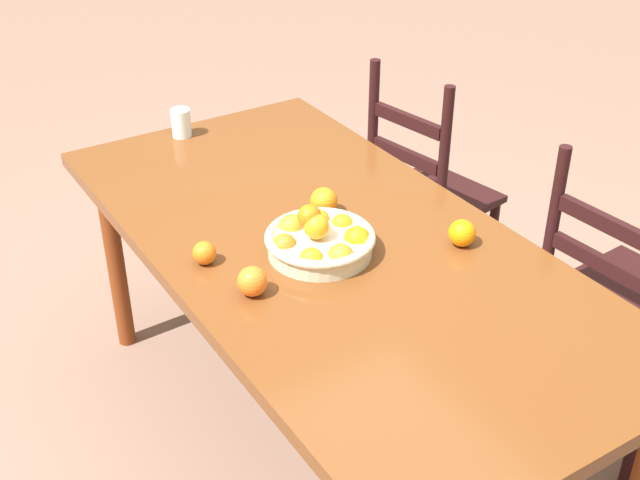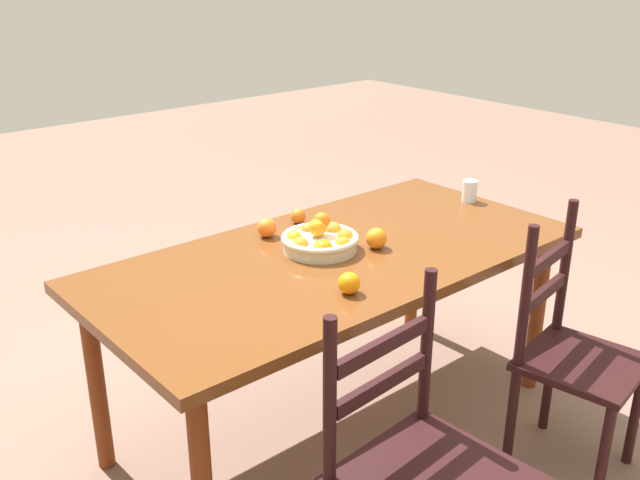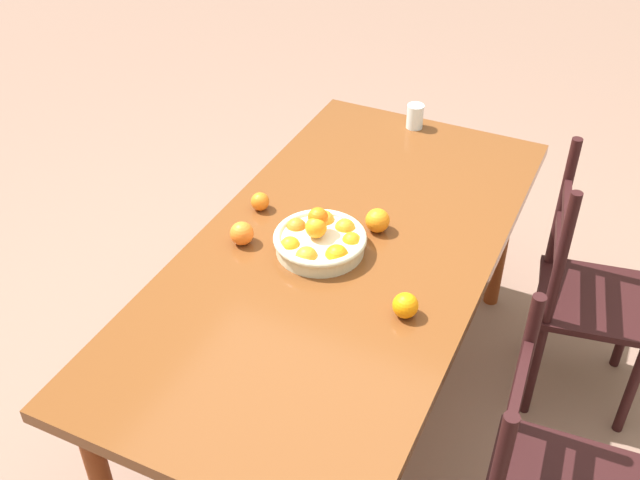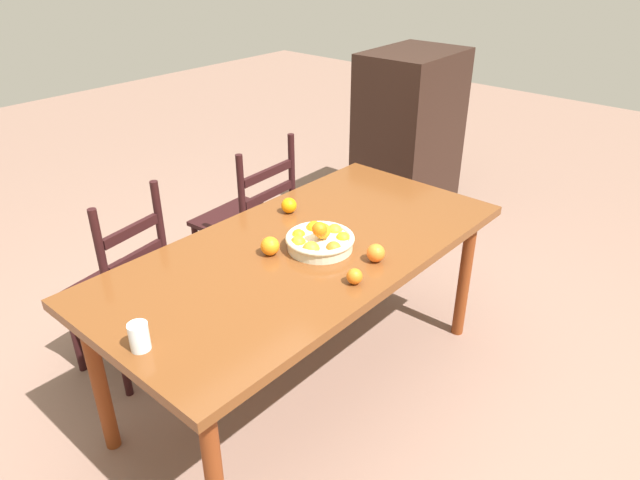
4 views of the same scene
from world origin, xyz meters
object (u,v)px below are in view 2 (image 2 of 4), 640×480
orange_loose_0 (267,228)px  orange_loose_2 (298,216)px  orange_loose_1 (349,283)px  dining_table (337,270)px  orange_loose_3 (376,238)px  drinking_glass (470,191)px  fruit_bowl (320,240)px  chair_by_cabinet (571,358)px  chair_near_window (422,475)px

orange_loose_0 → orange_loose_2: size_ratio=1.21×
orange_loose_0 → orange_loose_1: orange_loose_0 is taller
orange_loose_0 → dining_table: bearing=109.2°
orange_loose_0 → orange_loose_1: (0.10, 0.57, -0.00)m
dining_table → orange_loose_3: 0.19m
orange_loose_2 → drinking_glass: drinking_glass is taller
orange_loose_1 → orange_loose_2: size_ratio=1.19×
orange_loose_0 → drinking_glass: bearing=165.9°
orange_loose_0 → orange_loose_3: bearing=124.1°
orange_loose_1 → drinking_glass: (-1.03, -0.34, 0.01)m
fruit_bowl → drinking_glass: fruit_bowl is taller
dining_table → orange_loose_2: (-0.08, -0.33, 0.10)m
chair_by_cabinet → drinking_glass: 0.92m
fruit_bowl → orange_loose_1: bearing=63.8°
chair_near_window → fruit_bowl: (-0.36, -0.85, 0.33)m
chair_near_window → orange_loose_3: (-0.53, -0.73, 0.33)m
chair_by_cabinet → orange_loose_3: (0.33, -0.65, 0.34)m
orange_loose_0 → orange_loose_3: 0.43m
orange_loose_3 → orange_loose_0: bearing=-55.9°
dining_table → orange_loose_2: size_ratio=29.85×
orange_loose_0 → orange_loose_1: size_ratio=1.02×
fruit_bowl → chair_by_cabinet: bearing=122.8°
dining_table → drinking_glass: 0.84m
dining_table → orange_loose_0: bearing=-70.8°
orange_loose_0 → drinking_glass: (-0.93, 0.23, 0.01)m
fruit_bowl → dining_table: bearing=118.5°
chair_by_cabinet → orange_loose_3: size_ratio=12.27×
dining_table → fruit_bowl: 0.13m
orange_loose_1 → fruit_bowl: bearing=-116.2°
fruit_bowl → drinking_glass: 0.86m
dining_table → orange_loose_0: (0.10, -0.29, 0.11)m
fruit_bowl → orange_loose_3: fruit_bowl is taller
fruit_bowl → orange_loose_1: fruit_bowl is taller
fruit_bowl → orange_loose_1: (0.17, 0.34, -0.00)m
fruit_bowl → orange_loose_1: size_ratio=3.95×
orange_loose_1 → orange_loose_0: bearing=-99.5°
chair_by_cabinet → fruit_bowl: (0.50, -0.77, 0.34)m
orange_loose_0 → orange_loose_2: bearing=-168.3°
orange_loose_0 → chair_by_cabinet: bearing=119.4°
orange_loose_0 → orange_loose_3: (-0.24, 0.36, 0.00)m
chair_near_window → drinking_glass: bearing=30.7°
dining_table → orange_loose_0: size_ratio=24.63×
chair_near_window → drinking_glass: (-1.22, -0.85, 0.34)m
dining_table → fruit_bowl: size_ratio=6.36×
drinking_glass → orange_loose_1: bearing=18.1°
fruit_bowl → orange_loose_2: bearing=-112.8°
dining_table → drinking_glass: (-0.83, -0.06, 0.12)m
fruit_bowl → orange_loose_3: 0.21m
chair_near_window → orange_loose_0: bearing=71.0°
dining_table → orange_loose_3: orange_loose_3 is taller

